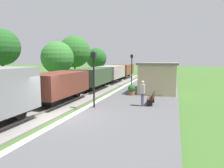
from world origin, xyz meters
name	(u,v)px	position (x,y,z in m)	size (l,w,h in m)	color
ground_plane	(64,120)	(0.00, 0.00, 0.00)	(160.00, 160.00, 0.00)	#3D6628
platform_slab	(119,123)	(3.20, 0.00, 0.12)	(6.00, 60.00, 0.25)	#565659
platform_edge_stripe	(70,116)	(0.40, 0.00, 0.25)	(0.36, 60.00, 0.01)	silver
track_ballast	(28,115)	(-2.40, 0.00, 0.06)	(3.80, 60.00, 0.12)	gray
rail_near	(39,114)	(-1.68, 0.00, 0.19)	(0.07, 60.00, 0.14)	slate
rail_far	(18,112)	(-3.12, 0.00, 0.19)	(0.07, 60.00, 0.14)	slate
freight_train	(90,78)	(-2.40, 9.27, 1.46)	(2.50, 32.60, 2.72)	gray
station_hut	(159,77)	(4.40, 10.27, 1.65)	(3.50, 5.80, 2.78)	tan
bench_near_hut	(152,98)	(4.41, 4.24, 0.72)	(0.42, 1.50, 0.91)	#422819
bench_down_platform	(162,80)	(4.41, 15.81, 0.72)	(0.42, 1.50, 0.91)	#422819
person_waiting	(143,92)	(3.86, 3.59, 1.18)	(0.26, 0.39, 1.71)	#474C66
potted_planter	(132,90)	(2.33, 7.42, 0.72)	(0.64, 0.64, 0.92)	brown
lamp_post_near	(94,68)	(0.91, 2.26, 2.80)	(0.28, 0.28, 3.70)	black
lamp_post_far	(132,63)	(0.91, 14.22, 2.80)	(0.28, 0.28, 3.70)	black
tree_trackside_mid	(2,47)	(-8.90, 4.83, 4.39)	(3.23, 3.23, 6.03)	#4C3823
tree_trackside_far	(57,58)	(-7.91, 12.26, 3.48)	(3.96, 3.96, 5.46)	#4C3823
tree_field_left	(75,52)	(-8.80, 18.50, 4.38)	(4.75, 4.75, 6.76)	#4C3823
tree_field_distant	(96,58)	(-8.60, 26.98, 3.38)	(3.90, 3.90, 5.34)	#4C3823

